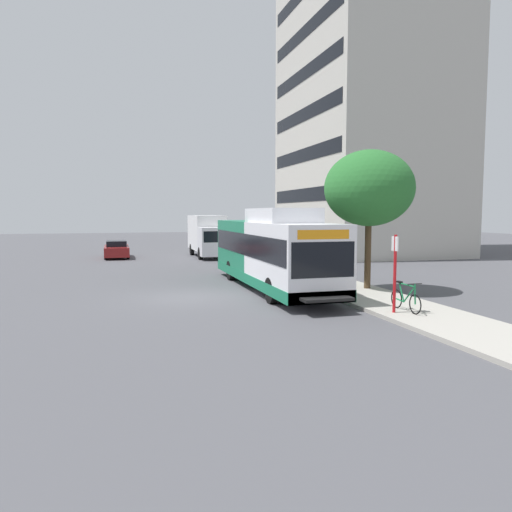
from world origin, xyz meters
The scene contains 9 objects.
ground_plane centered at (0.00, 8.00, 0.00)m, with size 120.00×120.00×0.00m, color #4C4C51.
sidewalk_curb centered at (7.00, 6.00, 0.07)m, with size 3.00×56.00×0.14m, color #A8A399.
transit_bus centered at (4.01, 1.26, 1.70)m, with size 2.58×12.25×3.65m.
bus_stop_sign_pole centered at (6.07, -5.63, 1.65)m, with size 0.10×0.36×2.60m.
bicycle_parked centered at (6.57, -5.54, 0.56)m, with size 0.52×1.76×1.02m.
street_tree_near_stop centered at (7.83, -0.66, 4.51)m, with size 3.88×3.88×6.04m.
parked_car_far_lane centered at (-2.73, 19.11, 0.66)m, with size 1.80×4.50×1.33m.
box_truck_background centered at (4.25, 18.07, 1.74)m, with size 2.32×7.01×3.25m.
apartment_tower_backdrop centered at (18.00, 18.20, 16.43)m, with size 11.37×15.09×32.86m.
Camera 1 is at (-2.81, -19.69, 3.45)m, focal length 34.09 mm.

